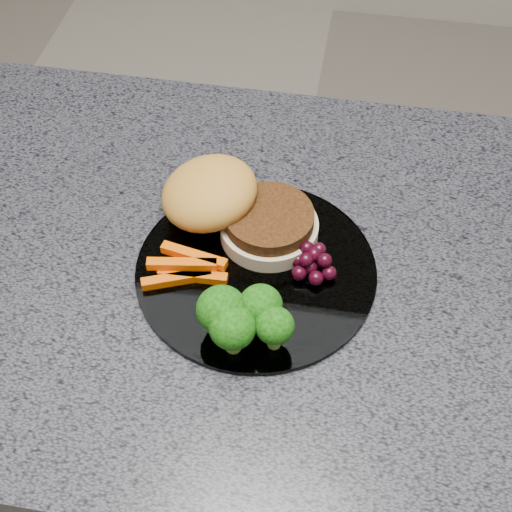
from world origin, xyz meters
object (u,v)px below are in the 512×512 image
(island_cabinet, at_px, (225,442))
(burger, at_px, (230,207))
(plate, at_px, (256,270))
(grape_bunch, at_px, (313,262))

(island_cabinet, bearing_deg, burger, 74.88)
(plate, height_order, grape_bunch, grape_bunch)
(plate, bearing_deg, grape_bunch, 7.87)
(island_cabinet, distance_m, plate, 0.48)
(plate, height_order, burger, burger)
(grape_bunch, bearing_deg, island_cabinet, 177.99)
(plate, bearing_deg, burger, 123.20)
(plate, distance_m, grape_bunch, 0.06)
(plate, xyz_separation_m, burger, (-0.04, 0.06, 0.03))
(island_cabinet, distance_m, burger, 0.50)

